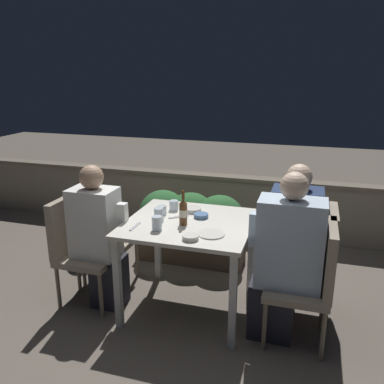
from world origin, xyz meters
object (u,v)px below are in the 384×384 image
beer_bottle (183,212)px  chair_left_far (96,229)px  person_navy_jumper (290,241)px  person_white_polo (99,237)px  chair_right_near (314,276)px  person_blue_shirt (284,259)px  chair_left_near (78,242)px  chair_right_far (316,255)px  potted_plant (92,221)px

beer_bottle → chair_left_far: bearing=164.9°
beer_bottle → person_navy_jumper: bearing=17.2°
person_white_polo → chair_right_near: (1.67, -0.03, -0.07)m
person_blue_shirt → chair_right_near: bearing=0.0°
person_navy_jumper → chair_left_near: bearing=-169.7°
person_white_polo → person_navy_jumper: bearing=11.7°
chair_right_far → beer_bottle: bearing=-166.2°
chair_left_near → person_blue_shirt: (1.67, -0.03, 0.10)m
chair_right_near → person_blue_shirt: (-0.20, 0.00, 0.10)m
person_blue_shirt → beer_bottle: (-0.77, 0.10, 0.24)m
chair_left_near → chair_left_far: same height
person_white_polo → potted_plant: bearing=124.7°
chair_left_near → chair_left_far: (-0.00, 0.31, 0.00)m
person_white_polo → chair_right_far: 1.72m
person_white_polo → potted_plant: (-0.55, 0.79, -0.21)m
person_white_polo → person_navy_jumper: size_ratio=0.97×
chair_left_far → chair_right_far: same height
chair_left_far → chair_left_near: bearing=-89.4°
chair_left_far → person_blue_shirt: bearing=-11.5°
person_blue_shirt → beer_bottle: size_ratio=4.65×
chair_left_near → person_white_polo: 0.22m
beer_bottle → person_white_polo: bearing=-174.7°
potted_plant → chair_right_near: bearing=-20.4°
chair_left_far → beer_bottle: (0.90, -0.24, 0.33)m
person_white_polo → chair_left_near: bearing=180.0°
chair_right_near → potted_plant: size_ratio=1.42×
chair_left_far → beer_bottle: 0.99m
chair_left_far → beer_bottle: bearing=-15.1°
person_blue_shirt → person_white_polo: bearing=178.7°
person_white_polo → chair_left_far: (-0.21, 0.31, -0.07)m
chair_left_far → person_navy_jumper: bearing=0.0°
potted_plant → chair_right_far: bearing=-12.2°
beer_bottle → potted_plant: beer_bottle is taller
chair_left_near → person_white_polo: size_ratio=0.76×
chair_left_far → potted_plant: chair_left_far is taller
chair_right_near → person_blue_shirt: bearing=180.0°
beer_bottle → potted_plant: size_ratio=0.43×
person_navy_jumper → chair_left_far: bearing=-180.0°
beer_bottle → potted_plant: 1.51m
chair_right_near → beer_bottle: (-0.98, 0.10, 0.33)m
chair_left_near → person_white_polo: person_white_polo is taller
chair_left_far → chair_right_near: size_ratio=1.00×
chair_right_far → potted_plant: bearing=167.8°
person_navy_jumper → potted_plant: 2.10m
chair_left_far → chair_right_near: (1.88, -0.34, 0.00)m
chair_left_near → chair_left_far: 0.31m
person_blue_shirt → beer_bottle: 0.82m
chair_left_near → person_navy_jumper: bearing=10.3°
chair_right_far → beer_bottle: (-0.99, -0.24, 0.33)m
person_blue_shirt → chair_left_far: bearing=168.5°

